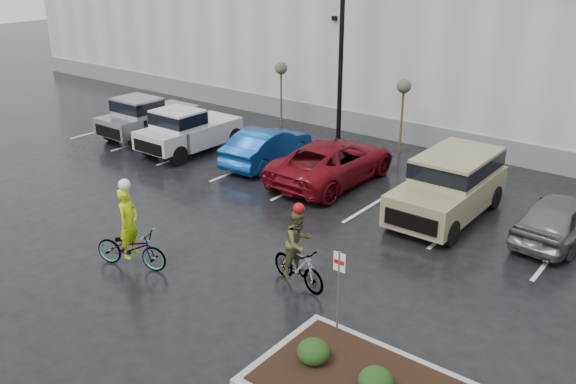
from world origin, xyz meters
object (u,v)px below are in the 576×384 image
Objects in this scene: car_red at (333,161)px; suv_tan at (448,188)px; sapling_west at (281,72)px; car_grey at (561,217)px; pickup_silver at (154,115)px; sapling_mid at (404,90)px; lamppost at (342,14)px; cyclist_olive at (298,256)px; cyclist_hivis at (130,241)px; pickup_white at (194,128)px; fire_lane_sign at (339,284)px; car_blue at (267,146)px.

car_red is 1.13× the size of suv_tan.
sapling_west is 0.75× the size of car_grey.
pickup_silver is 18.13m from car_grey.
suv_tan is 3.45m from car_grey.
pickup_silver is at bearing -155.44° from sapling_mid.
car_grey is (10.29, -3.49, -4.96)m from lamppost.
cyclist_olive is at bearing -74.36° from sapling_mid.
lamppost reaches higher than cyclist_hivis.
pickup_white is at bearing -179.91° from suv_tan.
pickup_white is 2.00× the size of cyclist_hivis.
pickup_silver is 9.98m from car_red.
suv_tan is (4.41, -5.07, -1.70)m from sapling_mid.
lamppost is 14.78m from fire_lane_sign.
cyclist_olive is at bearing 148.00° from fire_lane_sign.
lamppost is at bearing 149.51° from suv_tan.
fire_lane_sign is 0.48× the size of car_blue.
cyclist_hivis is (1.47, -12.51, -4.89)m from lamppost.
sapling_west is at bearing -12.82° from car_grey.
suv_tan is at bearing 96.59° from fire_lane_sign.
sapling_west is at bearing 180.00° from sapling_mid.
sapling_west is 6.50m from sapling_mid.
car_grey is at bearing -17.45° from sapling_west.
cyclist_olive is at bearing 61.49° from car_grey.
lamppost is at bearing 40.68° from pickup_white.
car_blue is 3.24m from car_red.
cyclist_olive is at bearing -61.43° from lamppost.
suv_tan is (11.66, 0.02, 0.05)m from pickup_white.
lamppost is 2.03× the size of car_blue.
car_grey is at bearing -18.75° from lamppost.
pickup_silver is 1.02× the size of suv_tan.
cyclist_olive is (13.55, -6.78, -0.12)m from pickup_silver.
fire_lane_sign is 14.74m from pickup_white.
car_grey is 8.37m from cyclist_olive.
cyclist_hivis is at bearing 85.94° from car_red.
cyclist_olive is at bearing 117.71° from car_red.
suv_tan is (6.91, -4.07, -4.66)m from lamppost.
fire_lane_sign reaches higher than pickup_white.
sapling_west reaches higher than car_red.
car_red reaches higher than car_blue.
suv_tan reaches higher than car_blue.
sapling_mid is 6.93m from suv_tan.
pickup_silver reaches higher than car_grey.
sapling_west is 12.14m from suv_tan.
sapling_west is at bearing -36.62° from car_red.
fire_lane_sign is at bearing -31.58° from pickup_white.
car_blue is (-8.89, 8.25, -0.66)m from fire_lane_sign.
lamppost is 11.95m from car_grey.
suv_tan is (8.00, -0.51, 0.28)m from car_blue.
lamppost reaches higher than car_red.
car_grey is at bearing -29.97° from sapling_mid.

